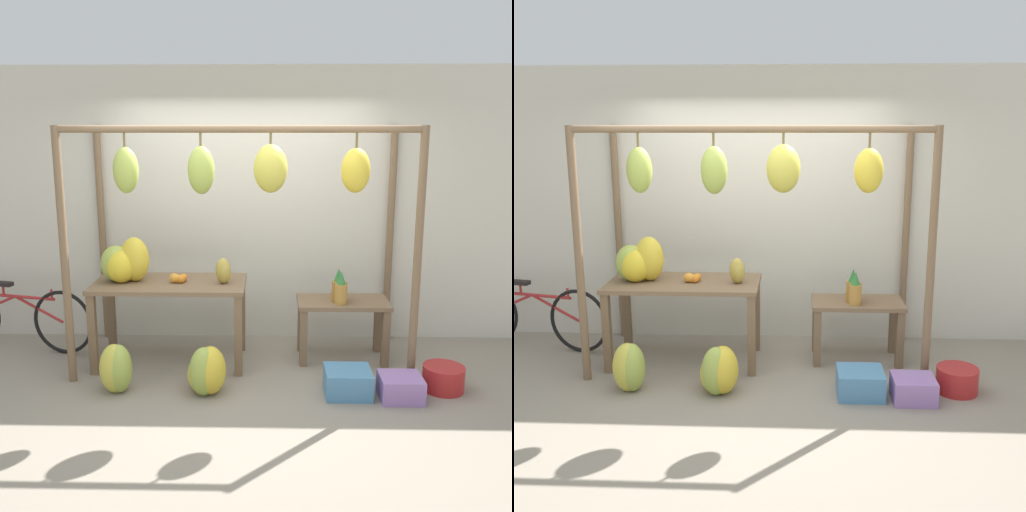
# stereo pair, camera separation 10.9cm
# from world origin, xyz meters

# --- Properties ---
(ground_plane) EXTENTS (20.00, 20.00, 0.00)m
(ground_plane) POSITION_xyz_m (0.00, 0.00, 0.00)
(ground_plane) COLOR gray
(shop_wall_back) EXTENTS (8.00, 0.08, 2.80)m
(shop_wall_back) POSITION_xyz_m (0.00, 1.44, 1.40)
(shop_wall_back) COLOR beige
(shop_wall_back) RESTS_ON ground_plane
(stall_awning) EXTENTS (3.04, 1.27, 2.21)m
(stall_awning) POSITION_xyz_m (0.04, 0.42, 1.63)
(stall_awning) COLOR brown
(stall_awning) RESTS_ON ground_plane
(display_table_main) EXTENTS (1.41, 0.71, 0.79)m
(display_table_main) POSITION_xyz_m (-0.68, 0.69, 0.66)
(display_table_main) COLOR brown
(display_table_main) RESTS_ON ground_plane
(display_table_side) EXTENTS (0.86, 0.49, 0.59)m
(display_table_side) POSITION_xyz_m (0.95, 0.81, 0.45)
(display_table_side) COLOR brown
(display_table_side) RESTS_ON ground_plane
(banana_pile_on_table) EXTENTS (0.49, 0.39, 0.42)m
(banana_pile_on_table) POSITION_xyz_m (-1.10, 0.70, 0.97)
(banana_pile_on_table) COLOR gold
(banana_pile_on_table) RESTS_ON display_table_main
(orange_pile) EXTENTS (0.16, 0.14, 0.09)m
(orange_pile) POSITION_xyz_m (-0.59, 0.67, 0.83)
(orange_pile) COLOR orange
(orange_pile) RESTS_ON display_table_main
(pineapple_cluster) EXTENTS (0.15, 0.23, 0.31)m
(pineapple_cluster) POSITION_xyz_m (0.91, 0.76, 0.71)
(pineapple_cluster) COLOR #A3702D
(pineapple_cluster) RESTS_ON display_table_side
(banana_pile_ground_left) EXTENTS (0.29, 0.28, 0.43)m
(banana_pile_ground_left) POSITION_xyz_m (-1.03, 0.03, 0.20)
(banana_pile_ground_left) COLOR #9EB247
(banana_pile_ground_left) RESTS_ON ground_plane
(banana_pile_ground_right) EXTENTS (0.35, 0.44, 0.42)m
(banana_pile_ground_right) POSITION_xyz_m (-0.28, 0.02, 0.19)
(banana_pile_ground_right) COLOR gold
(banana_pile_ground_right) RESTS_ON ground_plane
(fruit_crate_white) EXTENTS (0.38, 0.35, 0.22)m
(fruit_crate_white) POSITION_xyz_m (0.91, 0.03, 0.11)
(fruit_crate_white) COLOR #4C84B2
(fruit_crate_white) RESTS_ON ground_plane
(blue_bucket) EXTENTS (0.35, 0.35, 0.21)m
(blue_bucket) POSITION_xyz_m (1.74, 0.13, 0.11)
(blue_bucket) COLOR #AD2323
(blue_bucket) RESTS_ON ground_plane
(parked_bicycle) EXTENTS (1.65, 0.40, 0.69)m
(parked_bicycle) POSITION_xyz_m (-2.29, 0.98, 0.34)
(parked_bicycle) COLOR black
(parked_bicycle) RESTS_ON ground_plane
(papaya_pile) EXTENTS (0.16, 0.15, 0.24)m
(papaya_pile) POSITION_xyz_m (-0.17, 0.65, 0.90)
(papaya_pile) COLOR #B2993D
(papaya_pile) RESTS_ON display_table_main
(fruit_crate_purple) EXTENTS (0.34, 0.31, 0.20)m
(fruit_crate_purple) POSITION_xyz_m (1.33, -0.05, 0.10)
(fruit_crate_purple) COLOR #9970B7
(fruit_crate_purple) RESTS_ON ground_plane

